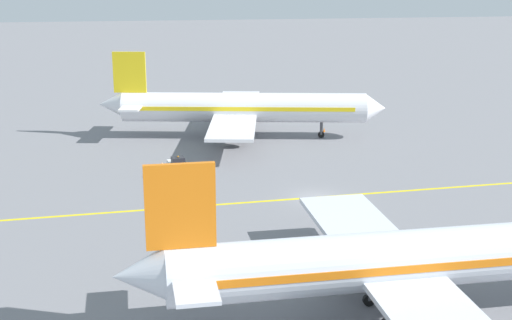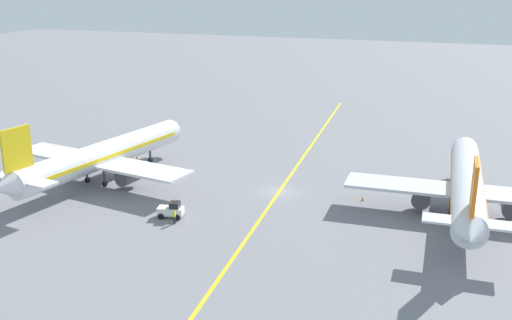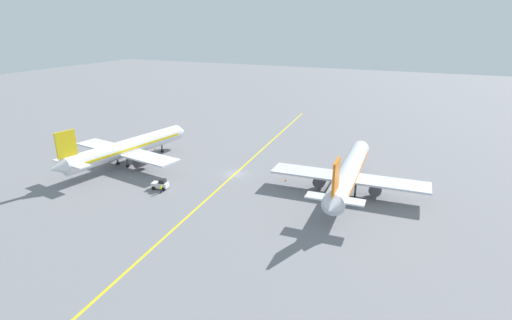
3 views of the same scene
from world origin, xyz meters
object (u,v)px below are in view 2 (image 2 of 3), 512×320
Objects in this scene: airplane_adjacent_stand at (467,185)px; traffic_cone_near_nose at (363,199)px; ground_crew_worker at (175,216)px; traffic_cone_mid_apron at (137,157)px; airplane_at_gate at (102,156)px; baggage_tug_white at (171,210)px.

traffic_cone_near_nose is at bearing 178.22° from airplane_adjacent_stand.
traffic_cone_mid_apron is at bearing 129.70° from ground_crew_worker.
airplane_at_gate is at bearing -172.26° from traffic_cone_near_nose.
airplane_adjacent_stand is 34.88m from baggage_tug_white.
traffic_cone_near_nose is at bearing 37.77° from ground_crew_worker.
ground_crew_worker is 24.01m from traffic_cone_near_nose.
traffic_cone_near_nose is (18.97, 14.70, -0.63)m from ground_crew_worker.
airplane_adjacent_stand reaches higher than ground_crew_worker.
traffic_cone_near_nose is 1.00× the size of traffic_cone_mid_apron.
airplane_at_gate reaches higher than traffic_cone_near_nose.
baggage_tug_white is 1.99m from ground_crew_worker.
airplane_at_gate is 1.00× the size of airplane_adjacent_stand.
airplane_at_gate is 10.95× the size of baggage_tug_white.
traffic_cone_mid_apron is at bearing 170.27° from traffic_cone_near_nose.
airplane_adjacent_stand is at bearing 24.71° from ground_crew_worker.
baggage_tug_white is 5.88× the size of traffic_cone_near_nose.
traffic_cone_mid_apron is at bearing 172.24° from airplane_adjacent_stand.
baggage_tug_white is 25.23m from traffic_cone_mid_apron.
airplane_adjacent_stand is at bearing 21.53° from baggage_tug_white.
airplane_at_gate reaches higher than baggage_tug_white.
ground_crew_worker is (16.04, -9.94, -2.80)m from airplane_at_gate.
airplane_adjacent_stand is 64.55× the size of traffic_cone_near_nose.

